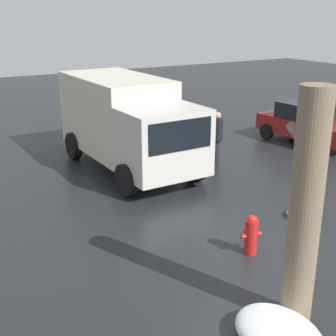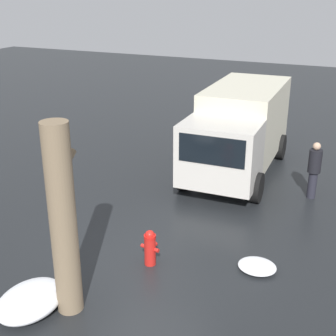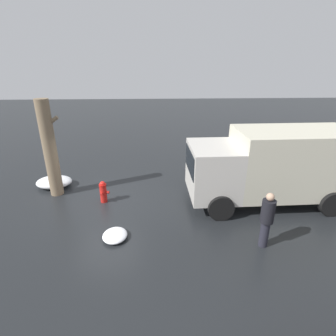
{
  "view_description": "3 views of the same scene",
  "coord_description": "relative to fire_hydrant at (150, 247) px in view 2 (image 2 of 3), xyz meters",
  "views": [
    {
      "loc": [
        -6.62,
        5.85,
        4.84
      ],
      "look_at": [
        3.73,
        -0.19,
        0.75
      ],
      "focal_mm": 50.0,
      "sensor_mm": 36.0,
      "label": 1
    },
    {
      "loc": [
        -8.24,
        -4.08,
        6.02
      ],
      "look_at": [
        2.52,
        0.66,
        1.36
      ],
      "focal_mm": 50.0,
      "sensor_mm": 36.0,
      "label": 2
    },
    {
      "loc": [
        2.08,
        -9.08,
        5.09
      ],
      "look_at": [
        2.52,
        0.58,
        1.13
      ],
      "focal_mm": 28.0,
      "sensor_mm": 36.0,
      "label": 3
    }
  ],
  "objects": [
    {
      "name": "pedestrian",
      "position": [
        5.18,
        -2.87,
        0.51
      ],
      "size": [
        0.38,
        0.38,
        1.74
      ],
      "rotation": [
        0.0,
        0.0,
        0.59
      ],
      "color": "#23232D",
      "rests_on": "ground_plane"
    },
    {
      "name": "delivery_truck",
      "position": [
        6.39,
        -0.24,
        1.1
      ],
      "size": [
        6.02,
        2.65,
        2.82
      ],
      "rotation": [
        0.0,
        0.0,
        1.59
      ],
      "color": "beige",
      "rests_on": "ground_plane"
    },
    {
      "name": "fire_hydrant",
      "position": [
        0.0,
        0.0,
        0.0
      ],
      "size": [
        0.37,
        0.47,
        0.87
      ],
      "rotation": [
        0.0,
        0.0,
        6.14
      ],
      "color": "red",
      "rests_on": "ground_plane"
    },
    {
      "name": "snow_pile_by_hydrant",
      "position": [
        0.74,
        -2.31,
        -0.35
      ],
      "size": [
        0.76,
        0.87,
        0.19
      ],
      "color": "white",
      "rests_on": "ground_plane"
    },
    {
      "name": "ground_plane",
      "position": [
        -0.0,
        0.0,
        -0.44
      ],
      "size": [
        60.0,
        60.0,
        0.0
      ],
      "primitive_type": "plane",
      "color": "black"
    },
    {
      "name": "tree_trunk",
      "position": [
        -2.05,
        0.76,
        1.49
      ],
      "size": [
        0.77,
        0.51,
        3.84
      ],
      "color": "#7F6B51",
      "rests_on": "ground_plane"
    },
    {
      "name": "snow_pile_curbside",
      "position": [
        -2.41,
        1.46,
        -0.23
      ],
      "size": [
        1.5,
        1.17,
        0.42
      ],
      "color": "white",
      "rests_on": "ground_plane"
    }
  ]
}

